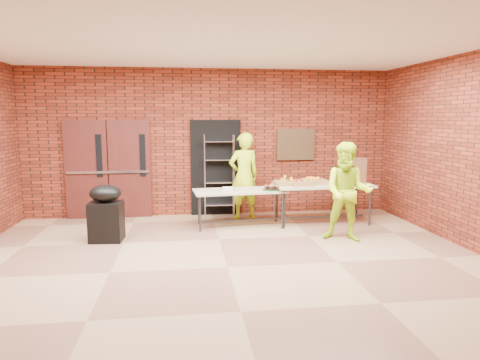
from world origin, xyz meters
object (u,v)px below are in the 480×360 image
Objects in this scene: coffee_dispenser at (354,170)px; table_left at (240,193)px; wire_rack at (219,176)px; volunteer_woman at (244,176)px; table_right at (323,187)px; covered_grill at (106,213)px; volunteer_man at (348,192)px.

table_left is at bearing -175.26° from coffee_dispenser.
wire_rack reaches higher than coffee_dispenser.
volunteer_woman reaches higher than table_left.
volunteer_woman reaches higher than wire_rack.
coffee_dispenser reaches higher than table_right.
volunteer_man is at bearing -2.31° from covered_grill.
wire_rack reaches higher than table_right.
volunteer_man is (4.18, -0.51, 0.37)m from covered_grill.
covered_grill is at bearing -170.43° from table_right.
wire_rack reaches higher than covered_grill.
wire_rack is 0.96× the size of table_left.
table_left is 0.94× the size of table_right.
volunteer_woman is (2.62, 1.37, 0.42)m from covered_grill.
covered_grill is at bearing -162.65° from volunteer_man.
table_right is 1.26m from volunteer_man.
covered_grill is at bearing 13.80° from volunteer_woman.
table_left is 1.72m from table_right.
wire_rack is 0.97× the size of volunteer_woman.
volunteer_woman reaches higher than coffee_dispenser.
covered_grill is (-4.87, -0.89, -0.57)m from coffee_dispenser.
volunteer_woman is (0.50, -0.33, 0.03)m from wire_rack.
volunteer_woman is at bearing 167.99° from coffee_dispenser.
volunteer_woman is at bearing 157.33° from table_right.
coffee_dispenser is (2.43, 0.20, 0.39)m from table_left.
coffee_dispenser reaches higher than table_left.
wire_rack reaches higher than table_left.
wire_rack is 3.02m from volunteer_man.
volunteer_woman reaches higher than volunteer_man.
coffee_dispenser is 0.28× the size of volunteer_woman.
volunteer_woman is 1.06× the size of volunteer_man.
coffee_dispenser is 4.99m from covered_grill.
wire_rack is at bearing -47.25° from volunteer_woman.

